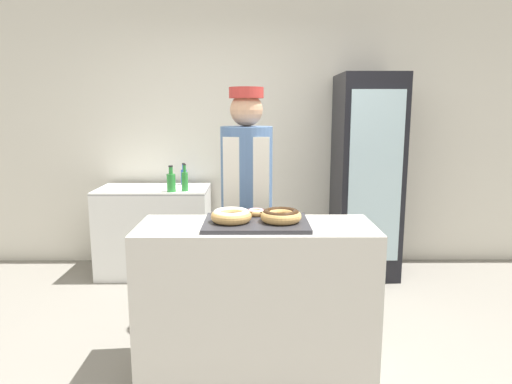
% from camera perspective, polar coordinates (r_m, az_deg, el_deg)
% --- Properties ---
extents(ground_plane, '(14.00, 14.00, 0.00)m').
position_cam_1_polar(ground_plane, '(3.06, 0.01, -21.16)').
color(ground_plane, gray).
extents(wall_back, '(8.00, 0.06, 2.70)m').
position_cam_1_polar(wall_back, '(4.75, -0.14, 7.24)').
color(wall_back, silver).
rests_on(wall_back, ground_plane).
extents(display_counter, '(1.40, 0.54, 0.92)m').
position_cam_1_polar(display_counter, '(2.85, 0.01, -13.19)').
color(display_counter, beige).
rests_on(display_counter, ground_plane).
extents(serving_tray, '(0.61, 0.44, 0.02)m').
position_cam_1_polar(serving_tray, '(2.70, 0.01, -3.89)').
color(serving_tray, '#2D2D33').
rests_on(serving_tray, display_counter).
extents(donut_light_glaze, '(0.24, 0.24, 0.07)m').
position_cam_1_polar(donut_light_glaze, '(2.67, -3.11, -2.92)').
color(donut_light_glaze, tan).
rests_on(donut_light_glaze, serving_tray).
extents(donut_chocolate_glaze, '(0.24, 0.24, 0.07)m').
position_cam_1_polar(donut_chocolate_glaze, '(2.67, 3.13, -2.91)').
color(donut_chocolate_glaze, tan).
rests_on(donut_chocolate_glaze, serving_tray).
extents(donut_mini_center, '(0.11, 0.11, 0.04)m').
position_cam_1_polar(donut_mini_center, '(2.83, -0.01, -2.51)').
color(donut_mini_center, tan).
rests_on(donut_mini_center, serving_tray).
extents(brownie_back_left, '(0.09, 0.09, 0.03)m').
position_cam_1_polar(brownie_back_left, '(2.83, -1.18, -2.63)').
color(brownie_back_left, black).
rests_on(brownie_back_left, serving_tray).
extents(brownie_back_right, '(0.09, 0.09, 0.03)m').
position_cam_1_polar(brownie_back_right, '(2.83, 1.17, -2.62)').
color(brownie_back_right, black).
rests_on(brownie_back_right, serving_tray).
extents(baker_person, '(0.37, 0.37, 1.75)m').
position_cam_1_polar(baker_person, '(3.29, -1.17, -1.44)').
color(baker_person, '#4C4C51').
rests_on(baker_person, ground_plane).
extents(beverage_fridge, '(0.58, 0.68, 1.93)m').
position_cam_1_polar(beverage_fridge, '(4.53, 13.58, 1.91)').
color(beverage_fridge, black).
rests_on(beverage_fridge, ground_plane).
extents(chest_freezer, '(1.06, 0.61, 0.85)m').
position_cam_1_polar(chest_freezer, '(4.61, -12.52, -4.67)').
color(chest_freezer, white).
rests_on(chest_freezer, ground_plane).
extents(bottle_green, '(0.08, 0.08, 0.24)m').
position_cam_1_polar(bottle_green, '(4.25, -10.56, 1.28)').
color(bottle_green, '#2D8C38').
rests_on(bottle_green, chest_freezer).
extents(bottle_blue, '(0.06, 0.06, 0.22)m').
position_cam_1_polar(bottle_blue, '(4.66, -9.02, 1.97)').
color(bottle_blue, '#1E4CB2').
rests_on(bottle_blue, chest_freezer).
extents(bottle_green_b, '(0.06, 0.06, 0.25)m').
position_cam_1_polar(bottle_green_b, '(4.27, -8.89, 1.42)').
color(bottle_green_b, '#2D8C38').
rests_on(bottle_green_b, chest_freezer).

